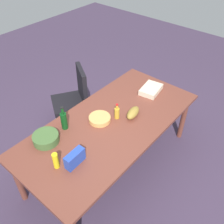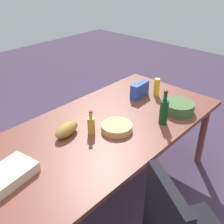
{
  "view_description": "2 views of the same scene",
  "coord_description": "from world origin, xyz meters",
  "px_view_note": "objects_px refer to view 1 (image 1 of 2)",
  "views": [
    {
      "loc": [
        -1.63,
        -1.4,
        2.72
      ],
      "look_at": [
        0.07,
        0.04,
        0.84
      ],
      "focal_mm": 40.2,
      "sensor_mm": 36.0,
      "label": 1
    },
    {
      "loc": [
        1.33,
        1.33,
        1.96
      ],
      "look_at": [
        -0.14,
        -0.01,
        0.84
      ],
      "focal_mm": 43.13,
      "sensor_mm": 36.0,
      "label": 2
    }
  ],
  "objects_px": {
    "chip_bowl": "(100,119)",
    "mustard_bottle": "(56,161)",
    "wine_bottle": "(64,120)",
    "office_chair": "(73,105)",
    "bread_loaf": "(133,113)",
    "conference_table": "(111,127)",
    "sheet_cake": "(151,89)",
    "salad_bowl": "(46,138)",
    "dressing_bottle": "(117,113)",
    "chip_bag_blue": "(75,158)"
  },
  "relations": [
    {
      "from": "sheet_cake",
      "to": "chip_bowl",
      "type": "relative_size",
      "value": 1.25
    },
    {
      "from": "dressing_bottle",
      "to": "sheet_cake",
      "type": "bearing_deg",
      "value": -0.62
    },
    {
      "from": "chip_bag_blue",
      "to": "chip_bowl",
      "type": "height_order",
      "value": "chip_bag_blue"
    },
    {
      "from": "chip_bag_blue",
      "to": "dressing_bottle",
      "type": "height_order",
      "value": "dressing_bottle"
    },
    {
      "from": "chip_bag_blue",
      "to": "chip_bowl",
      "type": "xyz_separation_m",
      "value": [
        0.62,
        0.24,
        -0.05
      ]
    },
    {
      "from": "wine_bottle",
      "to": "dressing_bottle",
      "type": "bearing_deg",
      "value": -33.69
    },
    {
      "from": "dressing_bottle",
      "to": "mustard_bottle",
      "type": "bearing_deg",
      "value": -179.48
    },
    {
      "from": "mustard_bottle",
      "to": "sheet_cake",
      "type": "distance_m",
      "value": 1.64
    },
    {
      "from": "mustard_bottle",
      "to": "chip_bag_blue",
      "type": "relative_size",
      "value": 0.82
    },
    {
      "from": "dressing_bottle",
      "to": "office_chair",
      "type": "bearing_deg",
      "value": 81.96
    },
    {
      "from": "conference_table",
      "to": "chip_bag_blue",
      "type": "relative_size",
      "value": 10.43
    },
    {
      "from": "bread_loaf",
      "to": "sheet_cake",
      "type": "height_order",
      "value": "bread_loaf"
    },
    {
      "from": "chip_bowl",
      "to": "dressing_bottle",
      "type": "xyz_separation_m",
      "value": [
        0.17,
        -0.13,
        0.05
      ]
    },
    {
      "from": "wine_bottle",
      "to": "chip_bag_blue",
      "type": "distance_m",
      "value": 0.53
    },
    {
      "from": "mustard_bottle",
      "to": "wine_bottle",
      "type": "xyz_separation_m",
      "value": [
        0.42,
        0.35,
        0.03
      ]
    },
    {
      "from": "conference_table",
      "to": "office_chair",
      "type": "height_order",
      "value": "office_chair"
    },
    {
      "from": "conference_table",
      "to": "wine_bottle",
      "type": "xyz_separation_m",
      "value": [
        -0.4,
        0.34,
        0.18
      ]
    },
    {
      "from": "chip_bag_blue",
      "to": "dressing_bottle",
      "type": "bearing_deg",
      "value": 8.35
    },
    {
      "from": "mustard_bottle",
      "to": "bread_loaf",
      "type": "xyz_separation_m",
      "value": [
        1.08,
        -0.11,
        -0.04
      ]
    },
    {
      "from": "mustard_bottle",
      "to": "bread_loaf",
      "type": "bearing_deg",
      "value": -5.99
    },
    {
      "from": "sheet_cake",
      "to": "dressing_bottle",
      "type": "relative_size",
      "value": 1.58
    },
    {
      "from": "conference_table",
      "to": "sheet_cake",
      "type": "bearing_deg",
      "value": -0.83
    },
    {
      "from": "salad_bowl",
      "to": "wine_bottle",
      "type": "bearing_deg",
      "value": 1.09
    },
    {
      "from": "salad_bowl",
      "to": "office_chair",
      "type": "bearing_deg",
      "value": 34.26
    },
    {
      "from": "mustard_bottle",
      "to": "chip_bowl",
      "type": "height_order",
      "value": "mustard_bottle"
    },
    {
      "from": "sheet_cake",
      "to": "chip_bowl",
      "type": "xyz_separation_m",
      "value": [
        -0.88,
        0.13,
        -0.01
      ]
    },
    {
      "from": "conference_table",
      "to": "salad_bowl",
      "type": "xyz_separation_m",
      "value": [
        -0.67,
        0.33,
        0.11
      ]
    },
    {
      "from": "office_chair",
      "to": "dressing_bottle",
      "type": "relative_size",
      "value": 4.72
    },
    {
      "from": "conference_table",
      "to": "mustard_bottle",
      "type": "xyz_separation_m",
      "value": [
        -0.82,
        -0.01,
        0.16
      ]
    },
    {
      "from": "chip_bag_blue",
      "to": "sheet_cake",
      "type": "xyz_separation_m",
      "value": [
        1.49,
        0.11,
        -0.04
      ]
    },
    {
      "from": "dressing_bottle",
      "to": "chip_bag_blue",
      "type": "bearing_deg",
      "value": -171.65
    },
    {
      "from": "dressing_bottle",
      "to": "wine_bottle",
      "type": "bearing_deg",
      "value": 146.31
    },
    {
      "from": "chip_bowl",
      "to": "mustard_bottle",
      "type": "bearing_deg",
      "value": -170.04
    },
    {
      "from": "chip_bag_blue",
      "to": "bread_loaf",
      "type": "bearing_deg",
      "value": -0.37
    },
    {
      "from": "bread_loaf",
      "to": "chip_bag_blue",
      "type": "xyz_separation_m",
      "value": [
        -0.93,
        0.01,
        0.02
      ]
    },
    {
      "from": "conference_table",
      "to": "salad_bowl",
      "type": "distance_m",
      "value": 0.76
    },
    {
      "from": "chip_bag_blue",
      "to": "dressing_bottle",
      "type": "xyz_separation_m",
      "value": [
        0.79,
        0.12,
        0.0
      ]
    },
    {
      "from": "chip_bowl",
      "to": "dressing_bottle",
      "type": "bearing_deg",
      "value": -36.68
    },
    {
      "from": "bread_loaf",
      "to": "office_chair",
      "type": "bearing_deg",
      "value": 90.62
    },
    {
      "from": "chip_bag_blue",
      "to": "dressing_bottle",
      "type": "distance_m",
      "value": 0.79
    },
    {
      "from": "salad_bowl",
      "to": "dressing_bottle",
      "type": "bearing_deg",
      "value": -23.32
    },
    {
      "from": "salad_bowl",
      "to": "dressing_bottle",
      "type": "height_order",
      "value": "dressing_bottle"
    },
    {
      "from": "bread_loaf",
      "to": "chip_bag_blue",
      "type": "distance_m",
      "value": 0.93
    },
    {
      "from": "bread_loaf",
      "to": "sheet_cake",
      "type": "relative_size",
      "value": 0.75
    },
    {
      "from": "conference_table",
      "to": "salad_bowl",
      "type": "bearing_deg",
      "value": 153.6
    },
    {
      "from": "office_chair",
      "to": "bread_loaf",
      "type": "relative_size",
      "value": 3.99
    },
    {
      "from": "office_chair",
      "to": "chip_bag_blue",
      "type": "bearing_deg",
      "value": -130.53
    },
    {
      "from": "wine_bottle",
      "to": "chip_bowl",
      "type": "distance_m",
      "value": 0.42
    },
    {
      "from": "chip_bowl",
      "to": "office_chair",
      "type": "bearing_deg",
      "value": 70.03
    },
    {
      "from": "wine_bottle",
      "to": "chip_bag_blue",
      "type": "height_order",
      "value": "wine_bottle"
    }
  ]
}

